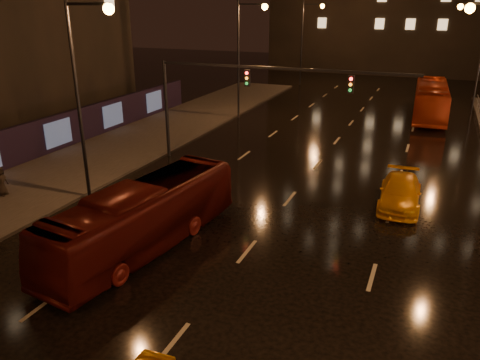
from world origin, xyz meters
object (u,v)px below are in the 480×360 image
object	(u,v)px
bus_red	(144,217)
taxi_far	(400,193)
pedestrian_c	(1,181)
bus_curb	(431,100)

from	to	relation	value
bus_red	taxi_far	bearing A→B (deg)	50.20
bus_red	pedestrian_c	world-z (taller)	bus_red
bus_curb	pedestrian_c	size ratio (longest dim) A/B	7.29
bus_red	bus_curb	world-z (taller)	bus_curb
bus_curb	pedestrian_c	distance (m)	34.58
bus_red	pedestrian_c	bearing A→B (deg)	178.05
bus_curb	pedestrian_c	world-z (taller)	bus_curb
pedestrian_c	taxi_far	bearing A→B (deg)	-76.86
bus_curb	pedestrian_c	bearing A→B (deg)	-127.14
taxi_far	bus_red	bearing A→B (deg)	-139.47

